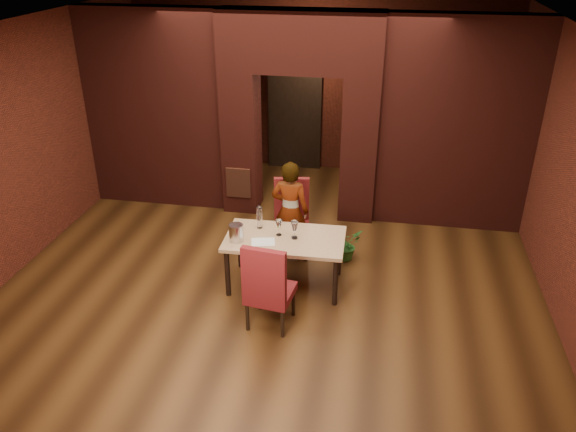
% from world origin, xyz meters
% --- Properties ---
extents(floor, '(8.00, 8.00, 0.00)m').
position_xyz_m(floor, '(0.00, 0.00, 0.00)').
color(floor, '#492B12').
rests_on(floor, ground).
extents(ceiling, '(7.00, 8.00, 0.04)m').
position_xyz_m(ceiling, '(0.00, 0.00, 3.20)').
color(ceiling, silver).
rests_on(ceiling, ground).
extents(wall_back, '(7.00, 0.04, 3.20)m').
position_xyz_m(wall_back, '(0.00, 4.00, 1.60)').
color(wall_back, maroon).
rests_on(wall_back, ground).
extents(wall_front, '(7.00, 0.04, 3.20)m').
position_xyz_m(wall_front, '(0.00, -4.00, 1.60)').
color(wall_front, maroon).
rests_on(wall_front, ground).
extents(wall_left, '(0.04, 8.00, 3.20)m').
position_xyz_m(wall_left, '(-3.50, 0.00, 1.60)').
color(wall_left, maroon).
rests_on(wall_left, ground).
extents(wall_right, '(0.04, 8.00, 3.20)m').
position_xyz_m(wall_right, '(3.50, 0.00, 1.60)').
color(wall_right, maroon).
rests_on(wall_right, ground).
extents(pillar_left, '(0.55, 0.55, 2.30)m').
position_xyz_m(pillar_left, '(-0.95, 2.00, 1.15)').
color(pillar_left, maroon).
rests_on(pillar_left, ground).
extents(pillar_right, '(0.55, 0.55, 2.30)m').
position_xyz_m(pillar_right, '(0.95, 2.00, 1.15)').
color(pillar_right, maroon).
rests_on(pillar_right, ground).
extents(lintel, '(2.45, 0.55, 0.90)m').
position_xyz_m(lintel, '(0.00, 2.00, 2.75)').
color(lintel, maroon).
rests_on(lintel, ground).
extents(wing_wall_left, '(2.28, 0.35, 3.20)m').
position_xyz_m(wing_wall_left, '(-2.36, 2.00, 1.60)').
color(wing_wall_left, maroon).
rests_on(wing_wall_left, ground).
extents(wing_wall_right, '(2.28, 0.35, 3.20)m').
position_xyz_m(wing_wall_right, '(2.36, 2.00, 1.60)').
color(wing_wall_right, maroon).
rests_on(wing_wall_right, ground).
extents(vent_panel, '(0.40, 0.03, 0.50)m').
position_xyz_m(vent_panel, '(-0.95, 1.71, 0.55)').
color(vent_panel, brown).
rests_on(vent_panel, ground).
extents(rear_door, '(0.90, 0.08, 2.10)m').
position_xyz_m(rear_door, '(-0.40, 3.94, 1.05)').
color(rear_door, black).
rests_on(rear_door, ground).
extents(rear_door_frame, '(1.02, 0.04, 2.22)m').
position_xyz_m(rear_door_frame, '(-0.40, 3.90, 1.05)').
color(rear_door_frame, black).
rests_on(rear_door_frame, ground).
extents(dining_table, '(1.54, 0.89, 0.71)m').
position_xyz_m(dining_table, '(0.18, -0.22, 0.36)').
color(dining_table, tan).
rests_on(dining_table, ground).
extents(chair_far, '(0.58, 0.58, 1.10)m').
position_xyz_m(chair_far, '(0.12, 0.59, 0.55)').
color(chair_far, maroon).
rests_on(chair_far, ground).
extents(chair_near, '(0.57, 0.57, 1.13)m').
position_xyz_m(chair_near, '(0.16, -1.05, 0.56)').
color(chair_near, maroon).
rests_on(chair_near, ground).
extents(person_seated, '(0.56, 0.40, 1.46)m').
position_xyz_m(person_seated, '(0.12, 0.49, 0.73)').
color(person_seated, silver).
rests_on(person_seated, ground).
extents(wine_glass_a, '(0.09, 0.09, 0.21)m').
position_xyz_m(wine_glass_a, '(0.09, -0.17, 0.82)').
color(wine_glass_a, white).
rests_on(wine_glass_a, dining_table).
extents(wine_glass_b, '(0.09, 0.09, 0.23)m').
position_xyz_m(wine_glass_b, '(0.29, -0.20, 0.83)').
color(wine_glass_b, white).
rests_on(wine_glass_b, dining_table).
extents(wine_glass_c, '(0.09, 0.09, 0.23)m').
position_xyz_m(wine_glass_c, '(0.30, -0.22, 0.83)').
color(wine_glass_c, white).
rests_on(wine_glass_c, dining_table).
extents(tasting_sheet, '(0.33, 0.28, 0.00)m').
position_xyz_m(tasting_sheet, '(-0.07, -0.39, 0.71)').
color(tasting_sheet, silver).
rests_on(tasting_sheet, dining_table).
extents(wine_bucket, '(0.18, 0.18, 0.22)m').
position_xyz_m(wine_bucket, '(-0.41, -0.41, 0.82)').
color(wine_bucket, '#B6B6BE').
rests_on(wine_bucket, dining_table).
extents(water_bottle, '(0.07, 0.07, 0.31)m').
position_xyz_m(water_bottle, '(-0.20, -0.02, 0.87)').
color(water_bottle, silver).
rests_on(water_bottle, dining_table).
extents(potted_plant, '(0.54, 0.55, 0.46)m').
position_xyz_m(potted_plant, '(0.91, 0.58, 0.23)').
color(potted_plant, '#285E21').
rests_on(potted_plant, ground).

